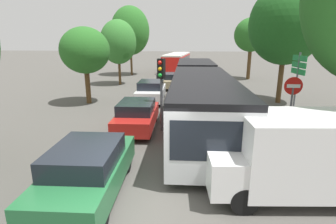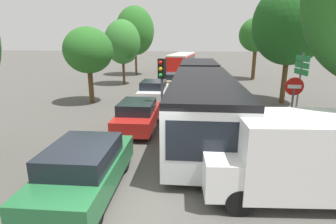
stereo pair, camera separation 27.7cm
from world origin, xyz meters
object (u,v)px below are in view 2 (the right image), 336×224
at_px(traffic_light, 162,79).
at_px(tree_left_mid, 89,52).
at_px(queued_car_tan, 169,81).
at_px(direction_sign_post, 301,73).
at_px(articulated_bus, 200,88).
at_px(tree_right_far, 257,36).
at_px(city_bus_rear, 182,61).
at_px(no_entry_sign, 292,101).
at_px(tree_left_distant, 135,32).
at_px(white_van, 305,155).
at_px(tree_left_far, 123,43).
at_px(queued_car_green, 84,169).
at_px(tree_right_mid, 291,24).
at_px(queued_car_red, 138,115).
at_px(queued_car_white, 154,91).

bearing_deg(traffic_light, tree_left_mid, -113.54).
distance_m(queued_car_tan, direction_sign_post, 12.21).
distance_m(articulated_bus, tree_right_far, 16.17).
bearing_deg(queued_car_tan, city_bus_rear, -2.76).
distance_m(queued_car_tan, tree_left_mid, 8.41).
height_order(city_bus_rear, no_entry_sign, no_entry_sign).
xyz_separation_m(queued_car_tan, tree_left_distant, (-5.36, 8.81, 4.47)).
distance_m(queued_car_tan, white_van, 17.54).
distance_m(queued_car_tan, tree_left_far, 5.85).
bearing_deg(queued_car_green, tree_left_distant, 8.17).
bearing_deg(queued_car_tan, tree_left_mid, 141.87).
relative_size(traffic_light, tree_right_far, 0.52).
distance_m(white_van, tree_left_far, 20.97).
bearing_deg(tree_right_mid, tree_left_mid, -172.46).
bearing_deg(queued_car_green, no_entry_sign, -59.85).
distance_m(queued_car_red, tree_left_mid, 7.31).
xyz_separation_m(white_van, tree_right_far, (2.58, 23.28, 3.42)).
height_order(tree_left_far, tree_right_far, tree_right_far).
bearing_deg(tree_left_mid, traffic_light, -41.15).
bearing_deg(queued_car_tan, tree_left_distant, 27.92).
bearing_deg(articulated_bus, tree_right_far, 156.79).
height_order(city_bus_rear, tree_right_far, tree_right_far).
relative_size(city_bus_rear, queued_car_red, 2.71).
bearing_deg(tree_left_far, queued_car_red, -70.11).
bearing_deg(tree_left_far, white_van, -59.52).
bearing_deg(queued_car_tan, white_van, -163.77).
bearing_deg(articulated_bus, tree_right_mid, 117.90).
bearing_deg(queued_car_green, queued_car_white, -1.77).
bearing_deg(queued_car_white, tree_right_far, -39.34).
distance_m(city_bus_rear, queued_car_green, 31.73).
height_order(queued_car_white, tree_left_far, tree_left_far).
distance_m(no_entry_sign, tree_left_mid, 12.87).
xyz_separation_m(articulated_bus, tree_left_mid, (-7.46, 1.57, 1.95)).
height_order(traffic_light, direction_sign_post, direction_sign_post).
height_order(queued_car_green, tree_right_mid, tree_right_mid).
bearing_deg(city_bus_rear, tree_right_far, -128.22).
bearing_deg(white_van, queued_car_green, 0.22).
bearing_deg(articulated_bus, tree_left_mid, -104.71).
bearing_deg(tree_right_mid, direction_sign_post, -95.55).
relative_size(city_bus_rear, queued_car_white, 2.61).
xyz_separation_m(queued_car_tan, white_van, (5.90, -16.51, 0.56)).
height_order(queued_car_green, traffic_light, traffic_light).
bearing_deg(queued_car_white, tree_left_distant, 15.89).
bearing_deg(tree_left_far, articulated_bus, -51.38).
height_order(queued_car_green, queued_car_tan, queued_car_green).
bearing_deg(queued_car_green, white_van, -87.03).
height_order(queued_car_green, tree_left_far, tree_left_far).
bearing_deg(white_van, articulated_bus, -76.82).
bearing_deg(white_van, direction_sign_post, -112.32).
bearing_deg(tree_right_far, no_entry_sign, -95.40).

